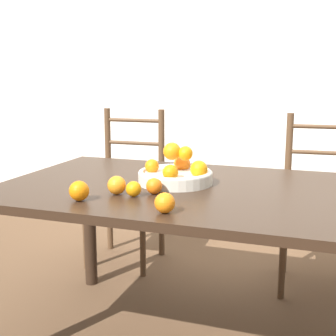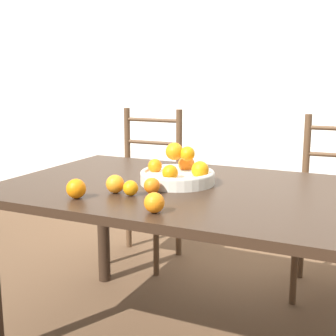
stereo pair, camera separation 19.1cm
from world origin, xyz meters
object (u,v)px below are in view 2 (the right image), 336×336
object	(u,v)px
fruit_bowl	(178,174)
orange_loose_2	(131,188)
orange_loose_3	(152,186)
orange_loose_0	(76,189)
orange_loose_1	(115,184)
orange_loose_4	(154,203)
chair_left	(144,190)

from	to	relation	value
fruit_bowl	orange_loose_2	size ratio (longest dim) A/B	5.34
orange_loose_2	orange_loose_3	bearing A→B (deg)	45.75
orange_loose_0	orange_loose_1	world-z (taller)	orange_loose_0
orange_loose_1	orange_loose_3	xyz separation A→B (m)	(0.14, 0.05, -0.00)
orange_loose_1	orange_loose_4	world-z (taller)	orange_loose_1
orange_loose_0	orange_loose_4	world-z (taller)	orange_loose_0
fruit_bowl	orange_loose_0	size ratio (longest dim) A/B	4.25
fruit_bowl	chair_left	size ratio (longest dim) A/B	0.33
orange_loose_0	orange_loose_2	xyz separation A→B (m)	(0.17, 0.12, -0.01)
fruit_bowl	orange_loose_3	world-z (taller)	fruit_bowl
orange_loose_4	chair_left	bearing A→B (deg)	119.60
orange_loose_0	orange_loose_4	size ratio (longest dim) A/B	1.06
orange_loose_3	chair_left	bearing A→B (deg)	119.75
fruit_bowl	orange_loose_4	size ratio (longest dim) A/B	4.52
orange_loose_1	orange_loose_0	bearing A→B (deg)	-124.20
orange_loose_0	orange_loose_3	distance (m)	0.29
orange_loose_3	chair_left	size ratio (longest dim) A/B	0.07
orange_loose_3	orange_loose_2	bearing A→B (deg)	-134.25
orange_loose_3	fruit_bowl	bearing A→B (deg)	83.31
orange_loose_1	orange_loose_2	world-z (taller)	orange_loose_1
orange_loose_0	orange_loose_1	size ratio (longest dim) A/B	1.03
fruit_bowl	chair_left	distance (m)	1.05
fruit_bowl	orange_loose_1	world-z (taller)	fruit_bowl
orange_loose_0	orange_loose_3	bearing A→B (deg)	39.31
fruit_bowl	orange_loose_1	xyz separation A→B (m)	(-0.16, -0.26, -0.01)
orange_loose_1	orange_loose_3	world-z (taller)	orange_loose_1
orange_loose_4	chair_left	world-z (taller)	chair_left
fruit_bowl	orange_loose_0	world-z (taller)	fruit_bowl
fruit_bowl	orange_loose_3	size ratio (longest dim) A/B	4.99
orange_loose_2	orange_loose_0	bearing A→B (deg)	-143.38
fruit_bowl	orange_loose_2	world-z (taller)	fruit_bowl
orange_loose_0	chair_left	distance (m)	1.28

